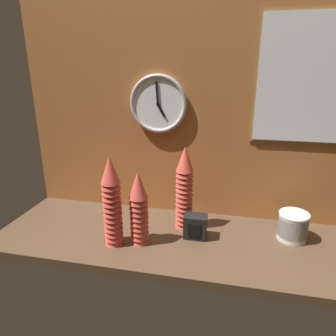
{
  "coord_description": "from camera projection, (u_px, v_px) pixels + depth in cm",
  "views": [
    {
      "loc": [
        23.15,
        -117.12,
        72.68
      ],
      "look_at": [
        -2.95,
        4.0,
        30.78
      ],
      "focal_mm": 32.0,
      "sensor_mm": 36.0,
      "label": 1
    }
  ],
  "objects": [
    {
      "name": "ground_plane",
      "position": [
        172.0,
        239.0,
        1.37
      ],
      "size": [
        160.0,
        56.0,
        4.0
      ],
      "primitive_type": "cube",
      "color": "#4C3826"
    },
    {
      "name": "wall_tiled_back",
      "position": [
        184.0,
        111.0,
        1.44
      ],
      "size": [
        160.0,
        3.0,
        105.0
      ],
      "color": "#A3602D",
      "rests_on": "ground_plane"
    },
    {
      "name": "cup_stack_center",
      "position": [
        139.0,
        208.0,
        1.26
      ],
      "size": [
        8.07,
        8.07,
        32.77
      ],
      "color": "#DB4C3D",
      "rests_on": "ground_plane"
    },
    {
      "name": "cup_stack_center_right",
      "position": [
        184.0,
        188.0,
        1.37
      ],
      "size": [
        8.07,
        8.07,
        39.79
      ],
      "color": "#DB4C3D",
      "rests_on": "ground_plane"
    },
    {
      "name": "cup_stack_center_left",
      "position": [
        112.0,
        202.0,
        1.24
      ],
      "size": [
        8.07,
        8.07,
        39.79
      ],
      "color": "#DB4C3D",
      "rests_on": "ground_plane"
    },
    {
      "name": "bowl_stack_far_right",
      "position": [
        293.0,
        225.0,
        1.31
      ],
      "size": [
        13.1,
        13.1,
        12.87
      ],
      "color": "beige",
      "rests_on": "ground_plane"
    },
    {
      "name": "wall_clock",
      "position": [
        158.0,
        104.0,
        1.43
      ],
      "size": [
        27.81,
        2.7,
        27.81
      ],
      "color": "white"
    },
    {
      "name": "menu_board",
      "position": [
        306.0,
        80.0,
        1.27
      ],
      "size": [
        41.72,
        1.32,
        55.49
      ],
      "color": "olive"
    },
    {
      "name": "napkin_dispenser",
      "position": [
        195.0,
        226.0,
        1.33
      ],
      "size": [
        9.96,
        7.42,
        10.67
      ],
      "color": "black",
      "rests_on": "ground_plane"
    }
  ]
}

